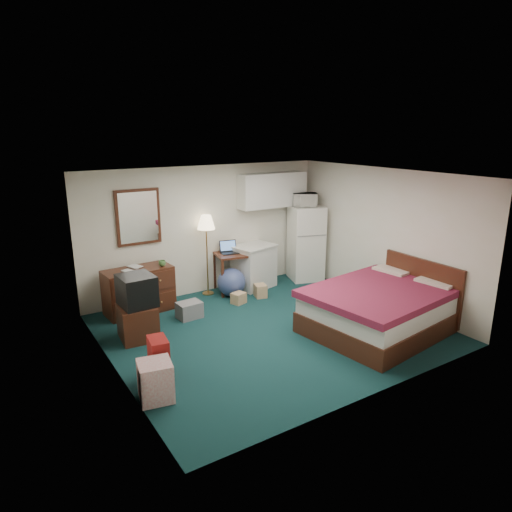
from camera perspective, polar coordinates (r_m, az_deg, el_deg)
floor at (r=7.56m, az=1.75°, el=-9.15°), size 5.00×4.50×0.01m
ceiling at (r=6.90m, az=1.92°, el=10.05°), size 5.00×4.50×0.01m
walls at (r=7.13m, az=1.83°, el=0.00°), size 5.01×4.51×2.50m
mirror at (r=8.42m, az=-14.51°, el=4.74°), size 0.80×0.06×1.00m
upper_cabinets at (r=9.48m, az=2.07°, el=8.25°), size 1.50×0.35×0.70m
headboard at (r=8.31m, az=19.93°, el=-3.72°), size 0.06×1.56×1.00m
dresser at (r=8.37m, az=-14.43°, el=-4.17°), size 1.22×0.62×0.81m
floor_lamp at (r=8.92m, az=-6.14°, el=0.09°), size 0.43×0.43×1.58m
desk at (r=9.14m, az=-3.04°, el=-2.06°), size 0.73×0.73×0.79m
exercise_ball at (r=8.93m, az=-3.09°, el=-3.30°), size 0.66×0.66×0.55m
kitchen_counter at (r=9.36m, az=-0.29°, el=-1.37°), size 0.90×0.76×0.86m
fridge at (r=9.85m, az=6.26°, el=1.63°), size 0.83×0.83×1.60m
bed at (r=7.66m, az=15.23°, el=-6.51°), size 2.42×2.00×0.71m
tv_stand at (r=7.40m, az=-14.57°, el=-8.00°), size 0.59×0.63×0.54m
suitcase at (r=6.18m, az=-12.04°, el=-12.52°), size 0.27×0.39×0.58m
retail_box at (r=5.82m, az=-12.45°, el=-15.00°), size 0.46×0.46×0.49m
file_bin at (r=8.03m, az=-8.32°, el=-6.70°), size 0.42×0.33×0.28m
cardboard_box_a at (r=8.59m, az=-2.19°, el=-5.28°), size 0.29×0.27×0.21m
cardboard_box_b at (r=8.90m, az=0.55°, el=-4.37°), size 0.27×0.30×0.25m
laptop at (r=9.01m, az=-3.31°, el=1.05°), size 0.39×0.34×0.23m
crt_tv at (r=7.24m, az=-14.69°, el=-4.19°), size 0.54×0.58×0.48m
microwave at (r=9.64m, az=6.10°, el=7.20°), size 0.57×0.50×0.34m
book_a at (r=8.06m, az=-16.18°, el=-1.29°), size 0.15×0.07×0.21m
book_b at (r=8.25m, az=-15.48°, el=-0.68°), size 0.18×0.08×0.25m
mug at (r=8.28m, az=-11.65°, el=-0.81°), size 0.14×0.12×0.13m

